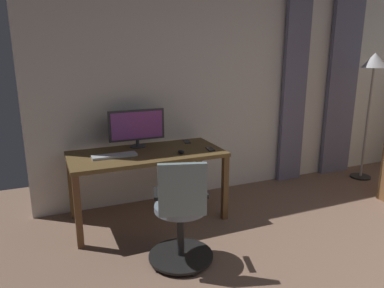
{
  "coord_description": "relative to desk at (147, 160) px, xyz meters",
  "views": [
    {
      "loc": [
        2.57,
        0.7,
        1.75
      ],
      "look_at": [
        1.35,
        -2.16,
        0.95
      ],
      "focal_mm": 33.33,
      "sensor_mm": 36.0,
      "label": 1
    }
  ],
  "objects": [
    {
      "name": "cell_phone_face_up",
      "position": [
        -0.65,
        0.16,
        0.09
      ],
      "size": [
        0.09,
        0.15,
        0.01
      ],
      "primitive_type": "cube",
      "rotation": [
        0.0,
        0.0,
        -0.15
      ],
      "color": "black",
      "rests_on": "desk"
    },
    {
      "name": "curtain_left_panel",
      "position": [
        -3.02,
        -0.42,
        0.57
      ],
      "size": [
        0.51,
        0.06,
        2.45
      ],
      "primitive_type": "cube",
      "color": "slate",
      "rests_on": "ground"
    },
    {
      "name": "computer_keyboard",
      "position": [
        0.34,
        0.04,
        0.1
      ],
      "size": [
        0.44,
        0.13,
        0.02
      ],
      "primitive_type": "cube",
      "color": "#B7BCC1",
      "rests_on": "desk"
    },
    {
      "name": "curtain_right_panel",
      "position": [
        -2.18,
        -0.42,
        0.57
      ],
      "size": [
        0.36,
        0.06,
        2.45
      ],
      "primitive_type": "cube",
      "color": "slate",
      "rests_on": "ground"
    },
    {
      "name": "floor_lamp",
      "position": [
        -3.17,
        -0.05,
        0.81
      ],
      "size": [
        0.33,
        0.33,
        1.74
      ],
      "color": "black",
      "rests_on": "ground"
    },
    {
      "name": "computer_mouse",
      "position": [
        -0.31,
        0.18,
        0.1
      ],
      "size": [
        0.06,
        0.1,
        0.04
      ],
      "primitive_type": "ellipsoid",
      "color": "black",
      "rests_on": "desk"
    },
    {
      "name": "desk",
      "position": [
        0.0,
        0.0,
        0.0
      ],
      "size": [
        1.58,
        0.75,
        0.74
      ],
      "color": "brown",
      "rests_on": "ground"
    },
    {
      "name": "cell_phone_by_monitor",
      "position": [
        -0.55,
        -0.23,
        0.09
      ],
      "size": [
        0.1,
        0.16,
        0.01
      ],
      "primitive_type": "cube",
      "rotation": [
        0.0,
        0.0,
        -0.22
      ],
      "color": "black",
      "rests_on": "desk"
    },
    {
      "name": "office_chair",
      "position": [
        -0.01,
        0.95,
        -0.22
      ],
      "size": [
        0.56,
        0.56,
        0.94
      ],
      "rotation": [
        0.0,
        0.0,
        2.85
      ],
      "color": "black",
      "rests_on": "ground"
    },
    {
      "name": "computer_monitor",
      "position": [
        0.03,
        -0.26,
        0.31
      ],
      "size": [
        0.61,
        0.18,
        0.41
      ],
      "color": "#333338",
      "rests_on": "desk"
    },
    {
      "name": "back_room_partition",
      "position": [
        -1.61,
        -0.53,
        0.7
      ],
      "size": [
        5.54,
        0.1,
        2.71
      ],
      "primitive_type": "cube",
      "color": "silver",
      "rests_on": "ground"
    }
  ]
}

